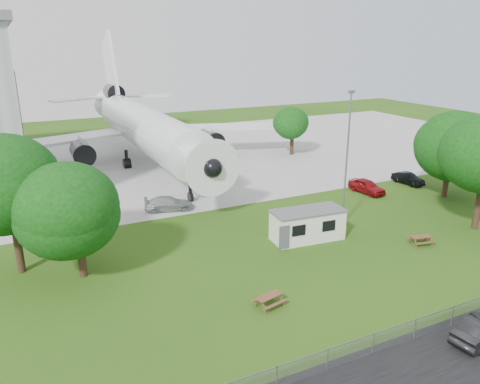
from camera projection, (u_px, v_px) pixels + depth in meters
name	position (u px, v px, depth m)	size (l,w,h in m)	color
ground	(305.00, 272.00, 34.21)	(160.00, 160.00, 0.00)	#376015
asphalt_strip	(452.00, 383.00, 23.12)	(120.00, 8.00, 0.02)	black
concrete_apron	(156.00, 159.00, 66.63)	(120.00, 46.00, 0.03)	#B7B7B2
airliner	(144.00, 126.00, 62.33)	(46.36, 47.73, 17.69)	white
site_cabin	(308.00, 225.00, 39.43)	(6.86, 3.23, 2.62)	silver
picnic_west	(269.00, 306.00, 29.79)	(1.80, 1.50, 0.76)	brown
picnic_east	(420.00, 244.00, 38.76)	(1.80, 1.50, 0.76)	brown
fence	(400.00, 344.00, 26.11)	(58.00, 0.04, 1.30)	gray
lamp_mast	(347.00, 161.00, 41.08)	(0.16, 0.16, 12.00)	slate
tree_west_big	(8.00, 185.00, 32.18)	(8.56, 8.56, 10.95)	#382619
tree_west_small	(76.00, 210.00, 32.03)	(7.51, 7.51, 8.83)	#382619
tree_east_back	(451.00, 146.00, 48.84)	(8.72, 8.72, 9.99)	#382619
tree_far_apron	(292.00, 123.00, 67.70)	(5.62, 5.62, 7.55)	#382619
car_ne_hatch	(367.00, 186.00, 51.61)	(1.79, 4.46, 1.52)	maroon
car_ne_sedan	(408.00, 179.00, 54.79)	(1.39, 3.98, 1.31)	black
car_apron_van	(169.00, 204.00, 46.35)	(1.93, 4.75, 1.38)	#A8AAAF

